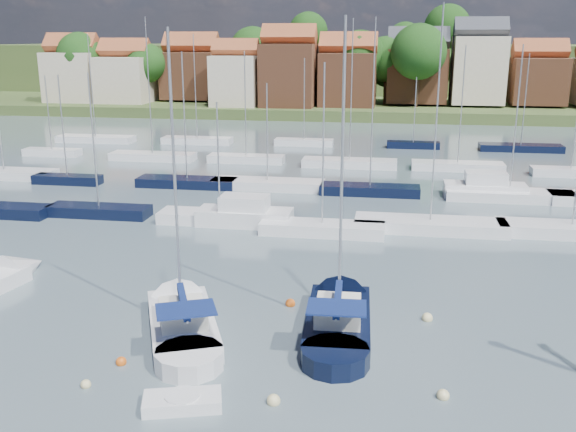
# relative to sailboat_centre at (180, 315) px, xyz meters

# --- Properties ---
(ground) EXTENTS (260.00, 260.00, 0.00)m
(ground) POSITION_rel_sailboat_centre_xyz_m (4.60, 37.04, -0.36)
(ground) COLOR #4D6069
(ground) RESTS_ON ground
(sailboat_centre) EXTENTS (7.06, 11.36, 15.11)m
(sailboat_centre) POSITION_rel_sailboat_centre_xyz_m (0.00, 0.00, 0.00)
(sailboat_centre) COLOR silver
(sailboat_centre) RESTS_ON ground
(sailboat_navy) EXTENTS (3.53, 11.39, 15.61)m
(sailboat_navy) POSITION_rel_sailboat_centre_xyz_m (7.66, 1.65, 0.00)
(sailboat_navy) COLOR black
(sailboat_navy) RESTS_ON ground
(tender) EXTENTS (3.18, 2.13, 0.63)m
(tender) POSITION_rel_sailboat_centre_xyz_m (2.55, -7.33, -0.11)
(tender) COLOR silver
(tender) RESTS_ON ground
(buoy_b) EXTENTS (0.41, 0.41, 0.41)m
(buoy_b) POSITION_rel_sailboat_centre_xyz_m (-1.75, -6.52, -0.36)
(buoy_b) COLOR beige
(buoy_b) RESTS_ON ground
(buoy_c) EXTENTS (0.46, 0.46, 0.46)m
(buoy_c) POSITION_rel_sailboat_centre_xyz_m (-1.11, -4.54, -0.36)
(buoy_c) COLOR #D85914
(buoy_c) RESTS_ON ground
(buoy_d) EXTENTS (0.53, 0.53, 0.53)m
(buoy_d) POSITION_rel_sailboat_centre_xyz_m (5.86, -6.48, -0.36)
(buoy_d) COLOR beige
(buoy_d) RESTS_ON ground
(buoy_e) EXTENTS (0.52, 0.52, 0.52)m
(buoy_e) POSITION_rel_sailboat_centre_xyz_m (5.02, 2.81, -0.36)
(buoy_e) COLOR #D85914
(buoy_e) RESTS_ON ground
(buoy_f) EXTENTS (0.50, 0.50, 0.50)m
(buoy_f) POSITION_rel_sailboat_centre_xyz_m (12.26, -5.04, -0.36)
(buoy_f) COLOR beige
(buoy_f) RESTS_ON ground
(buoy_g) EXTENTS (0.54, 0.54, 0.54)m
(buoy_g) POSITION_rel_sailboat_centre_xyz_m (11.97, 2.12, -0.36)
(buoy_g) COLOR beige
(buoy_g) RESTS_ON ground
(marina_field) EXTENTS (79.62, 41.41, 15.93)m
(marina_field) POSITION_rel_sailboat_centre_xyz_m (6.51, 32.19, 0.08)
(marina_field) COLOR silver
(marina_field) RESTS_ON ground
(far_shore_town) EXTENTS (212.46, 90.00, 22.27)m
(far_shore_town) POSITION_rel_sailboat_centre_xyz_m (6.83, 129.71, 4.25)
(far_shore_town) COLOR #49592C
(far_shore_town) RESTS_ON ground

